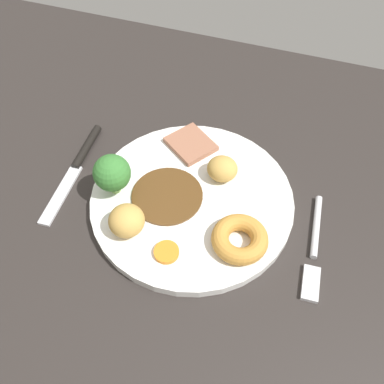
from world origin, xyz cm
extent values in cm
cube|color=#2B2623|center=(0.00, 0.00, 1.80)|extent=(120.00, 84.00, 3.60)
cylinder|color=white|center=(0.99, -2.33, 4.30)|extent=(27.49, 27.49, 1.40)
cylinder|color=#563819|center=(4.19, -1.29, 5.15)|extent=(9.67, 9.67, 0.30)
cube|color=#9E664C|center=(4.22, -11.16, 5.40)|extent=(8.47, 8.25, 0.80)
torus|color=#C68938|center=(-6.89, 2.64, 6.09)|extent=(7.05, 7.05, 2.19)
ellipsoid|color=tan|center=(-1.81, -7.00, 6.66)|extent=(4.36, 4.13, 3.32)
ellipsoid|color=tan|center=(6.99, 5.15, 6.92)|extent=(4.69, 4.73, 3.84)
cylinder|color=orange|center=(1.13, 6.85, 5.30)|extent=(3.12, 3.12, 0.60)
cylinder|color=#8CB766|center=(11.18, 0.22, 5.96)|extent=(1.34, 1.34, 1.91)
sphere|color=#387A33|center=(11.18, 0.22, 8.65)|extent=(4.96, 4.96, 4.96)
cylinder|color=silver|center=(-15.77, -3.73, 4.05)|extent=(1.56, 9.54, 0.90)
cube|color=silver|center=(-16.34, 4.50, 3.90)|extent=(2.31, 4.63, 0.60)
cylinder|color=black|center=(19.34, -6.57, 4.20)|extent=(1.79, 8.56, 1.20)
cube|color=silver|center=(18.72, 2.40, 3.80)|extent=(2.43, 10.59, 0.40)
camera|label=1|loc=(-9.47, 28.12, 48.72)|focal=37.57mm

